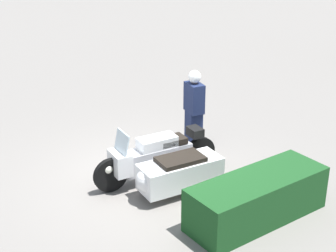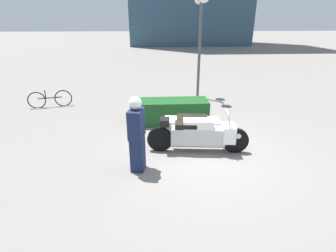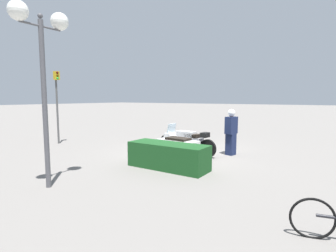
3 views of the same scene
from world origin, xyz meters
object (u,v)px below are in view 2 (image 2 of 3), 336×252
(hedge_bush_curbside, at_px, (169,112))
(bicycle_parked, at_px, (50,99))
(twin_lamp_post, at_px, (201,12))
(officer_rider, at_px, (137,133))
(police_motorcycle, at_px, (198,130))

(hedge_bush_curbside, height_order, bicycle_parked, hedge_bush_curbside)
(hedge_bush_curbside, xyz_separation_m, twin_lamp_post, (1.53, 3.12, 3.18))
(twin_lamp_post, bearing_deg, bicycle_parked, -170.50)
(officer_rider, relative_size, bicycle_parked, 1.09)
(bicycle_parked, bearing_deg, hedge_bush_curbside, -37.95)
(police_motorcycle, distance_m, bicycle_parked, 6.61)
(police_motorcycle, height_order, officer_rider, officer_rider)
(hedge_bush_curbside, relative_size, bicycle_parked, 1.58)
(police_motorcycle, bearing_deg, bicycle_parked, 150.31)
(officer_rider, height_order, bicycle_parked, officer_rider)
(officer_rider, bearing_deg, hedge_bush_curbside, 83.90)
(officer_rider, distance_m, hedge_bush_curbside, 3.19)
(twin_lamp_post, height_order, bicycle_parked, twin_lamp_post)
(police_motorcycle, xyz_separation_m, bicycle_parked, (-5.34, 3.89, -0.14))
(police_motorcycle, distance_m, twin_lamp_post, 5.89)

